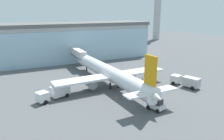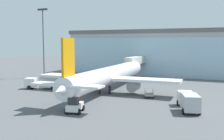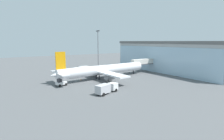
# 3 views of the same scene
# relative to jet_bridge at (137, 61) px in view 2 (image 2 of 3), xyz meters

# --- Properties ---
(ground) EXTENTS (240.00, 240.00, 0.00)m
(ground) POSITION_rel_jet_bridge_xyz_m (3.29, -28.83, -4.71)
(ground) COLOR #545659
(terminal_building) EXTENTS (58.11, 17.19, 14.04)m
(terminal_building) POSITION_rel_jet_bridge_xyz_m (3.30, 12.60, 2.32)
(terminal_building) COLOR #A8A8A8
(terminal_building) RESTS_ON ground
(jet_bridge) EXTENTS (2.29, 13.52, 6.09)m
(jet_bridge) POSITION_rel_jet_bridge_xyz_m (0.00, 0.00, 0.00)
(jet_bridge) COLOR beige
(jet_bridge) RESTS_ON ground
(apron_light_mast) EXTENTS (3.20, 0.40, 19.51)m
(apron_light_mast) POSITION_rel_jet_bridge_xyz_m (-24.14, -10.59, 6.81)
(apron_light_mast) COLOR #59595E
(apron_light_mast) RESTS_ON ground
(airplane) EXTENTS (29.31, 39.65, 10.68)m
(airplane) POSITION_rel_jet_bridge_xyz_m (1.80, -22.64, -1.40)
(airplane) COLOR silver
(airplane) RESTS_ON ground
(catering_truck) EXTENTS (7.60, 4.71, 2.65)m
(catering_truck) POSITION_rel_jet_bridge_xyz_m (-12.51, -25.30, -3.24)
(catering_truck) COLOR silver
(catering_truck) RESTS_ON ground
(fuel_truck) EXTENTS (4.41, 7.62, 2.65)m
(fuel_truck) POSITION_rel_jet_bridge_xyz_m (18.80, -31.09, -3.24)
(fuel_truck) COLOR silver
(fuel_truck) RESTS_ON ground
(baggage_cart) EXTENTS (2.40, 3.16, 1.50)m
(baggage_cart) POSITION_rel_jet_bridge_xyz_m (10.86, -24.46, -4.21)
(baggage_cart) COLOR #9E998C
(baggage_cart) RESTS_ON ground
(pushback_tug) EXTENTS (2.89, 3.57, 2.30)m
(pushback_tug) POSITION_rel_jet_bridge_xyz_m (4.09, -39.03, -3.74)
(pushback_tug) COLOR silver
(pushback_tug) RESTS_ON ground
(safety_cone_nose) EXTENTS (0.36, 0.36, 0.55)m
(safety_cone_nose) POSITION_rel_jet_bridge_xyz_m (-0.16, -30.53, -4.43)
(safety_cone_nose) COLOR orange
(safety_cone_nose) RESTS_ON ground
(safety_cone_wingtip) EXTENTS (0.36, 0.36, 0.55)m
(safety_cone_wingtip) POSITION_rel_jet_bridge_xyz_m (-11.72, -20.42, -4.43)
(safety_cone_wingtip) COLOR orange
(safety_cone_wingtip) RESTS_ON ground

